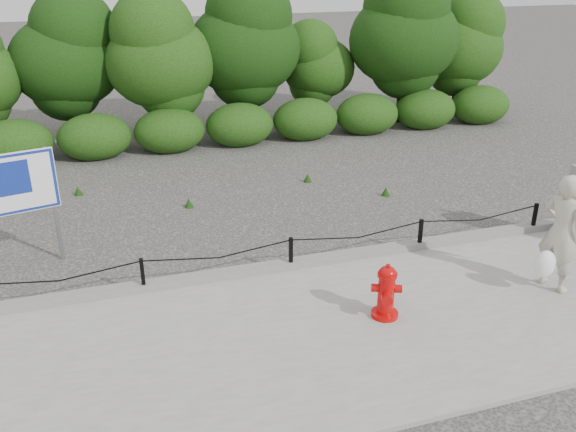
% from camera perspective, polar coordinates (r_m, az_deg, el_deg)
% --- Properties ---
extents(ground, '(90.00, 90.00, 0.00)m').
position_cam_1_polar(ground, '(10.66, 0.26, -5.35)').
color(ground, '#2D2B28').
rests_on(ground, ground).
extents(sidewalk, '(14.00, 4.00, 0.08)m').
position_cam_1_polar(sidewalk, '(9.04, 4.27, -10.98)').
color(sidewalk, gray).
rests_on(sidewalk, ground).
extents(curb, '(14.00, 0.22, 0.14)m').
position_cam_1_polar(curb, '(10.63, 0.18, -4.52)').
color(curb, slate).
rests_on(curb, sidewalk).
extents(chain_barrier, '(10.06, 0.06, 0.60)m').
position_cam_1_polar(chain_barrier, '(10.44, 0.27, -3.16)').
color(chain_barrier, black).
rests_on(chain_barrier, sidewalk).
extents(treeline, '(20.41, 3.65, 4.74)m').
position_cam_1_polar(treeline, '(18.20, -8.21, 15.16)').
color(treeline, black).
rests_on(treeline, ground).
extents(fire_hydrant, '(0.54, 0.54, 0.88)m').
position_cam_1_polar(fire_hydrant, '(9.24, 9.18, -7.05)').
color(fire_hydrant, '#BC0707').
rests_on(fire_hydrant, sidewalk).
extents(pedestrian, '(0.86, 0.83, 1.95)m').
position_cam_1_polar(pedestrian, '(10.56, 24.12, -1.62)').
color(pedestrian, '#AEAB95').
rests_on(pedestrian, sidewalk).
extents(advertising_sign, '(1.30, 0.39, 2.12)m').
position_cam_1_polar(advertising_sign, '(11.18, -24.09, 2.35)').
color(advertising_sign, slate).
rests_on(advertising_sign, ground).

